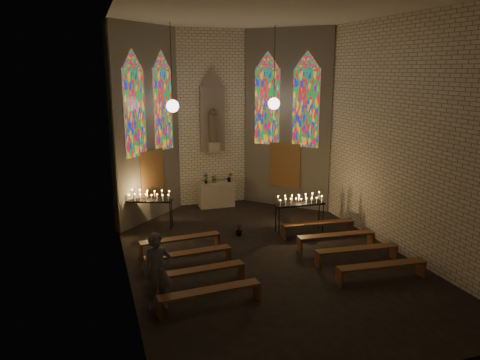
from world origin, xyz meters
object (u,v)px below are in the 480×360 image
object	(u,v)px
votive_stand_left	(147,198)
votive_stand_right	(300,202)
aisle_flower_pot	(239,230)
visitor	(158,271)
altar	(216,194)

from	to	relation	value
votive_stand_left	votive_stand_right	bearing A→B (deg)	-2.45
aisle_flower_pot	votive_stand_left	distance (m)	3.40
votive_stand_left	votive_stand_right	xyz separation A→B (m)	(4.90, -1.95, -0.03)
visitor	votive_stand_left	bearing A→B (deg)	83.96
votive_stand_left	visitor	size ratio (longest dim) A/B	0.98
votive_stand_left	visitor	distance (m)	5.75
votive_stand_right	altar	bearing A→B (deg)	118.67
aisle_flower_pot	visitor	size ratio (longest dim) A/B	0.22
votive_stand_left	visitor	xyz separation A→B (m)	(-0.47, -5.73, -0.19)
altar	votive_stand_right	distance (m)	4.32
altar	aisle_flower_pot	xyz separation A→B (m)	(-0.18, -3.55, -0.30)
votive_stand_right	visitor	xyz separation A→B (m)	(-5.37, -3.78, -0.16)
altar	visitor	size ratio (longest dim) A/B	0.76
votive_stand_right	aisle_flower_pot	bearing A→B (deg)	174.36
votive_stand_right	visitor	size ratio (longest dim) A/B	0.94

